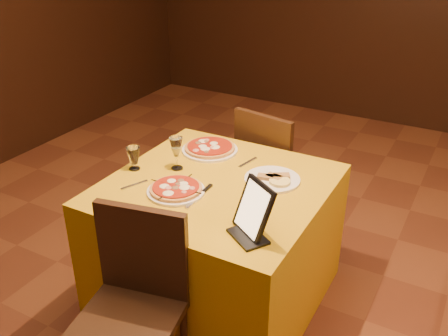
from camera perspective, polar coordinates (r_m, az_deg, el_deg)
The scene contains 12 objects.
main_table at distance 2.80m, azimuth -0.71°, elevation -8.50°, with size 1.10×1.10×0.75m, color #C7960C.
chair_main_near at distance 2.25m, azimuth -11.00°, elevation -16.83°, with size 0.36×0.36×0.91m, color black, non-canonical shape.
chair_main_far at distance 3.39m, azimuth 6.13°, elevation -0.28°, with size 0.44×0.44×0.91m, color black, non-canonical shape.
pizza_near at distance 2.52m, azimuth -5.52°, elevation -2.48°, with size 0.29×0.29×0.03m.
pizza_far at distance 2.95m, azimuth -1.64°, elevation 2.23°, with size 0.33×0.33×0.03m.
cutlet_dish at distance 2.63m, azimuth 5.53°, elevation -1.18°, with size 0.29×0.29×0.03m.
wine_glass at distance 2.71m, azimuth -5.46°, elevation 1.71°, with size 0.07×0.07×0.19m, color #C5C872, non-canonical shape.
water_glass at distance 2.75m, azimuth -10.28°, elevation 1.08°, with size 0.06×0.06×0.13m, color white, non-canonical shape.
tablet at distance 2.15m, azimuth 3.42°, elevation -4.65°, with size 0.20×0.02×0.24m, color black.
knife at distance 2.47m, azimuth -2.89°, elevation -3.33°, with size 0.24×0.02×0.01m, color #B4B2BA.
fork_near at distance 2.62m, azimuth -10.20°, elevation -1.91°, with size 0.15×0.02×0.01m, color silver.
fork_far at distance 2.81m, azimuth 2.75°, elevation 0.65°, with size 0.16×0.02×0.01m, color #B8B7BE.
Camera 1 is at (0.69, -1.75, 2.00)m, focal length 40.00 mm.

